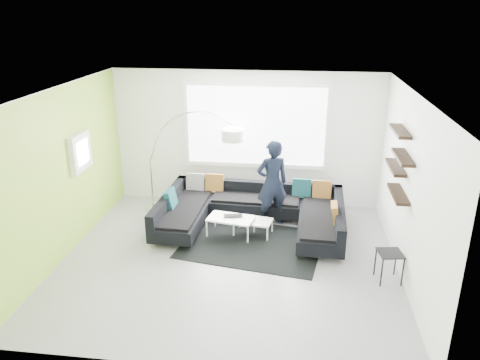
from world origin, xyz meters
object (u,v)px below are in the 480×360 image
at_px(coffee_table, 242,226).
at_px(person, 272,183).
at_px(side_table, 389,267).
at_px(arc_lamp, 150,161).
at_px(laptop, 233,217).
at_px(sectional_sofa, 251,214).

xyz_separation_m(coffee_table, person, (0.51, 0.56, 0.66)).
bearing_deg(coffee_table, side_table, -17.10).
relative_size(arc_lamp, person, 1.25).
bearing_deg(laptop, arc_lamp, 141.21).
height_order(sectional_sofa, side_table, sectional_sofa).
distance_m(person, laptop, 1.00).
bearing_deg(coffee_table, person, 57.76).
bearing_deg(sectional_sofa, coffee_table, -121.85).
height_order(coffee_table, laptop, laptop).
xyz_separation_m(arc_lamp, person, (2.50, -0.42, -0.21)).
relative_size(sectional_sofa, coffee_table, 3.25).
height_order(arc_lamp, side_table, arc_lamp).
bearing_deg(coffee_table, laptop, -162.03).
bearing_deg(sectional_sofa, person, 45.33).
relative_size(person, laptop, 4.38).
bearing_deg(side_table, sectional_sofa, 147.21).
distance_m(sectional_sofa, coffee_table, 0.30).
distance_m(coffee_table, laptop, 0.25).
height_order(sectional_sofa, laptop, sectional_sofa).
distance_m(coffee_table, person, 1.00).
xyz_separation_m(sectional_sofa, coffee_table, (-0.15, -0.22, -0.15)).
height_order(side_table, laptop, side_table).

